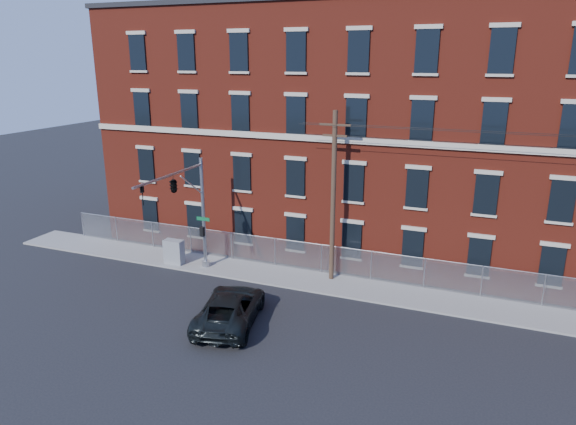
{
  "coord_description": "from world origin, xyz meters",
  "views": [
    {
      "loc": [
        10.24,
        -22.26,
        12.85
      ],
      "look_at": [
        -0.16,
        4.0,
        4.47
      ],
      "focal_mm": 32.49,
      "sensor_mm": 36.0,
      "label": 1
    }
  ],
  "objects_px": {
    "utility_pole_near": "(333,195)",
    "utility_cabinet": "(174,252)",
    "pickup_truck": "(230,308)",
    "traffic_signal_mast": "(181,195)"
  },
  "relations": [
    {
      "from": "utility_cabinet",
      "to": "utility_pole_near",
      "type": "bearing_deg",
      "value": 7.46
    },
    {
      "from": "utility_pole_near",
      "to": "utility_cabinet",
      "type": "bearing_deg",
      "value": -172.14
    },
    {
      "from": "traffic_signal_mast",
      "to": "utility_cabinet",
      "type": "xyz_separation_m",
      "value": [
        -2.14,
        2.02,
        -4.48
      ]
    },
    {
      "from": "traffic_signal_mast",
      "to": "pickup_truck",
      "type": "height_order",
      "value": "traffic_signal_mast"
    },
    {
      "from": "traffic_signal_mast",
      "to": "utility_pole_near",
      "type": "bearing_deg",
      "value": 23.14
    },
    {
      "from": "traffic_signal_mast",
      "to": "utility_cabinet",
      "type": "bearing_deg",
      "value": 136.61
    },
    {
      "from": "pickup_truck",
      "to": "utility_cabinet",
      "type": "distance_m",
      "value": 8.87
    },
    {
      "from": "utility_pole_near",
      "to": "pickup_truck",
      "type": "bearing_deg",
      "value": -114.78
    },
    {
      "from": "pickup_truck",
      "to": "utility_cabinet",
      "type": "relative_size",
      "value": 3.73
    },
    {
      "from": "traffic_signal_mast",
      "to": "pickup_truck",
      "type": "bearing_deg",
      "value": -36.03
    }
  ]
}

